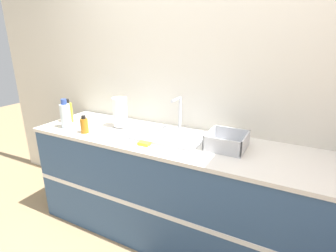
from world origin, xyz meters
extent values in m
cube|color=beige|center=(0.00, 0.70, 1.30)|extent=(4.86, 0.06, 2.60)
cube|color=#33517A|center=(0.00, 0.33, 0.45)|extent=(2.46, 0.67, 0.90)
cube|color=white|center=(0.00, 0.00, 0.45)|extent=(2.46, 0.01, 0.04)
cube|color=silver|center=(0.00, 0.33, 0.92)|extent=(2.48, 0.69, 0.03)
cube|color=silver|center=(-0.03, 0.37, 0.94)|extent=(0.56, 0.41, 0.02)
cylinder|color=silver|center=(-0.03, 0.56, 1.09)|extent=(0.02, 0.02, 0.28)
cylinder|color=silver|center=(-0.03, 0.48, 1.23)|extent=(0.02, 0.16, 0.02)
cylinder|color=#4C4C51|center=(-0.55, 0.40, 0.94)|extent=(0.10, 0.10, 0.01)
cylinder|color=white|center=(-0.55, 0.40, 1.07)|extent=(0.13, 0.13, 0.26)
cube|color=#B7BABF|center=(0.45, 0.37, 0.94)|extent=(0.28, 0.28, 0.01)
cube|color=#B7BABF|center=(0.45, 0.23, 0.99)|extent=(0.28, 0.01, 0.10)
cube|color=#B7BABF|center=(0.45, 0.50, 0.99)|extent=(0.28, 0.01, 0.10)
cube|color=#B7BABF|center=(0.31, 0.37, 0.99)|extent=(0.01, 0.28, 0.10)
cube|color=#B7BABF|center=(0.58, 0.37, 0.99)|extent=(0.01, 0.28, 0.10)
cylinder|color=#B26B19|center=(-0.73, 0.12, 0.99)|extent=(0.07, 0.07, 0.13)
cylinder|color=black|center=(-0.73, 0.12, 1.07)|extent=(0.04, 0.04, 0.03)
cylinder|color=silver|center=(-0.98, 0.15, 1.04)|extent=(0.09, 0.09, 0.22)
cylinder|color=#334C9E|center=(-0.98, 0.15, 1.17)|extent=(0.05, 0.05, 0.05)
cylinder|color=yellow|center=(-1.10, 0.28, 1.02)|extent=(0.09, 0.09, 0.19)
cylinder|color=black|center=(-1.10, 0.28, 1.14)|extent=(0.05, 0.05, 0.04)
cube|color=yellow|center=(-0.13, 0.13, 0.94)|extent=(0.09, 0.06, 0.02)
camera|label=1|loc=(0.89, -1.44, 1.72)|focal=28.00mm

